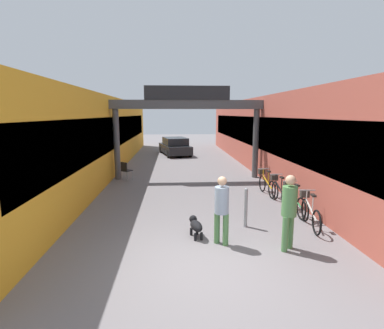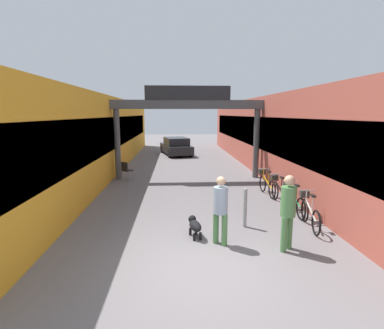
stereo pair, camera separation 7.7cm
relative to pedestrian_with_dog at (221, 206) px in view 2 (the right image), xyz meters
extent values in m
plane|color=slate|center=(-0.46, -1.02, -0.96)|extent=(80.00, 80.00, 0.00)
cube|color=gold|center=(-5.56, 9.98, 1.02)|extent=(3.00, 26.00, 3.95)
cube|color=black|center=(-4.08, 9.98, 1.22)|extent=(0.04, 23.40, 1.58)
cube|color=#B25142|center=(4.64, 9.98, 1.02)|extent=(3.00, 26.00, 3.95)
cube|color=black|center=(3.16, 9.98, 1.22)|extent=(0.04, 23.40, 1.58)
cylinder|color=#4C4C4F|center=(-3.81, 7.56, 0.71)|extent=(0.28, 0.28, 3.34)
cylinder|color=#4C4C4F|center=(2.89, 7.56, 0.71)|extent=(0.28, 0.28, 3.34)
cube|color=#4C4C4F|center=(-0.46, 7.56, 2.59)|extent=(7.40, 0.44, 0.41)
cube|color=#232326|center=(-0.46, 7.36, 3.12)|extent=(3.96, 0.10, 0.64)
cylinder|color=#4C7F47|center=(-0.09, 0.08, -0.57)|extent=(0.20, 0.20, 0.78)
cylinder|color=#4C7F47|center=(0.09, -0.08, -0.57)|extent=(0.20, 0.20, 0.78)
cylinder|color=#8C9EB2|center=(0.00, 0.00, 0.15)|extent=(0.48, 0.48, 0.64)
sphere|color=tan|center=(0.00, 0.00, 0.61)|extent=(0.31, 0.31, 0.22)
cylinder|color=#4C7F47|center=(1.57, -0.32, -0.54)|extent=(0.20, 0.20, 0.82)
cylinder|color=#4C7F47|center=(1.39, -0.48, -0.54)|extent=(0.20, 0.20, 0.82)
cylinder|color=#4C7F47|center=(1.48, -0.40, 0.21)|extent=(0.48, 0.48, 0.68)
sphere|color=tan|center=(1.48, -0.40, 0.70)|extent=(0.33, 0.33, 0.23)
ellipsoid|color=black|center=(-0.57, 0.42, -0.64)|extent=(0.39, 0.65, 0.24)
sphere|color=black|center=(-0.63, 0.68, -0.56)|extent=(0.25, 0.25, 0.20)
sphere|color=white|center=(-0.61, 0.59, -0.65)|extent=(0.17, 0.17, 0.15)
cylinder|color=black|center=(-0.69, 0.58, -0.86)|extent=(0.08, 0.08, 0.19)
cylinder|color=black|center=(-0.54, 0.61, -0.86)|extent=(0.08, 0.08, 0.19)
cylinder|color=black|center=(-0.61, 0.22, -0.86)|extent=(0.08, 0.08, 0.19)
cylinder|color=black|center=(-0.45, 0.26, -0.86)|extent=(0.08, 0.08, 0.19)
torus|color=black|center=(2.70, 1.40, -0.62)|extent=(0.14, 0.67, 0.67)
torus|color=black|center=(2.56, 0.39, -0.62)|extent=(0.14, 0.67, 0.67)
cube|color=beige|center=(2.63, 0.90, -0.44)|extent=(0.17, 0.94, 0.34)
cylinder|color=beige|center=(2.61, 0.78, -0.22)|extent=(0.04, 0.04, 0.42)
cube|color=black|center=(2.61, 0.78, 0.00)|extent=(0.13, 0.23, 0.05)
cylinder|color=beige|center=(2.69, 1.34, -0.24)|extent=(0.04, 0.04, 0.46)
cylinder|color=gray|center=(2.69, 1.34, 0.00)|extent=(0.46, 0.09, 0.03)
cube|color=#332D28|center=(2.72, 1.54, -0.16)|extent=(0.27, 0.23, 0.20)
torus|color=black|center=(2.66, 2.57, -0.62)|extent=(0.06, 0.67, 0.67)
torus|color=black|center=(2.65, 1.55, -0.62)|extent=(0.06, 0.67, 0.67)
cube|color=#338C4C|center=(2.65, 2.06, -0.44)|extent=(0.04, 0.94, 0.34)
cylinder|color=#338C4C|center=(2.65, 1.94, -0.22)|extent=(0.03, 0.03, 0.42)
cube|color=black|center=(2.65, 1.94, 0.00)|extent=(0.10, 0.22, 0.05)
cylinder|color=#338C4C|center=(2.66, 2.51, -0.24)|extent=(0.03, 0.03, 0.46)
cylinder|color=gray|center=(2.66, 2.51, 0.00)|extent=(0.46, 0.03, 0.03)
cube|color=#332D28|center=(2.66, 2.71, -0.16)|extent=(0.24, 0.20, 0.20)
torus|color=black|center=(2.58, 3.69, -0.62)|extent=(0.05, 0.67, 0.67)
torus|color=black|center=(2.59, 2.67, -0.62)|extent=(0.05, 0.67, 0.67)
cube|color=black|center=(2.59, 3.18, -0.44)|extent=(0.04, 0.94, 0.34)
cylinder|color=black|center=(2.59, 3.06, -0.22)|extent=(0.03, 0.03, 0.42)
cube|color=black|center=(2.59, 3.06, 0.00)|extent=(0.10, 0.22, 0.05)
cylinder|color=black|center=(2.58, 3.63, -0.24)|extent=(0.03, 0.03, 0.46)
cylinder|color=gray|center=(2.58, 3.63, 0.00)|extent=(0.46, 0.03, 0.03)
cube|color=#332D28|center=(2.58, 3.83, -0.16)|extent=(0.24, 0.20, 0.20)
torus|color=black|center=(2.45, 4.81, -0.62)|extent=(0.09, 0.67, 0.67)
torus|color=black|center=(2.51, 3.79, -0.62)|extent=(0.09, 0.67, 0.67)
cube|color=gold|center=(2.48, 4.30, -0.44)|extent=(0.09, 0.94, 0.34)
cylinder|color=gold|center=(2.48, 4.18, -0.22)|extent=(0.03, 0.03, 0.42)
cube|color=black|center=(2.48, 4.18, 0.00)|extent=(0.11, 0.23, 0.05)
cylinder|color=gold|center=(2.45, 4.75, -0.24)|extent=(0.03, 0.03, 0.46)
cylinder|color=gray|center=(2.45, 4.75, 0.00)|extent=(0.46, 0.05, 0.03)
cube|color=#332D28|center=(2.44, 4.95, -0.16)|extent=(0.25, 0.21, 0.20)
cylinder|color=gray|center=(0.85, 1.08, -0.44)|extent=(0.10, 0.10, 1.03)
sphere|color=gray|center=(0.85, 1.08, 0.11)|extent=(0.10, 0.10, 0.10)
cylinder|color=gray|center=(-3.35, 7.48, -0.73)|extent=(0.04, 0.04, 0.45)
cylinder|color=gray|center=(-3.08, 7.27, -0.73)|extent=(0.04, 0.04, 0.45)
cylinder|color=gray|center=(-3.56, 7.22, -0.73)|extent=(0.04, 0.04, 0.45)
cylinder|color=gray|center=(-3.30, 7.01, -0.73)|extent=(0.04, 0.04, 0.45)
cube|color=black|center=(-3.32, 7.24, -0.49)|extent=(0.56, 0.56, 0.04)
cube|color=black|center=(-3.44, 7.11, -0.27)|extent=(0.33, 0.29, 0.40)
cube|color=black|center=(-1.01, 16.03, -0.48)|extent=(2.59, 4.29, 0.60)
cube|color=#1E2328|center=(-0.98, 15.88, 0.10)|extent=(2.02, 2.49, 0.55)
cylinder|color=black|center=(-2.11, 17.27, -0.66)|extent=(0.33, 0.63, 0.60)
cylinder|color=black|center=(-0.56, 17.62, -0.66)|extent=(0.33, 0.63, 0.60)
cylinder|color=black|center=(-1.47, 14.44, -0.66)|extent=(0.33, 0.63, 0.60)
cylinder|color=black|center=(0.09, 14.79, -0.66)|extent=(0.33, 0.63, 0.60)
camera|label=1|loc=(-1.13, -6.77, 2.17)|focal=28.00mm
camera|label=2|loc=(-1.06, -6.78, 2.17)|focal=28.00mm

